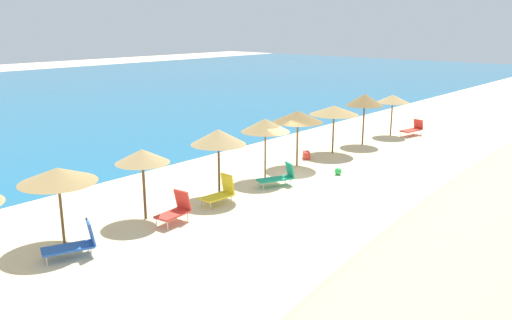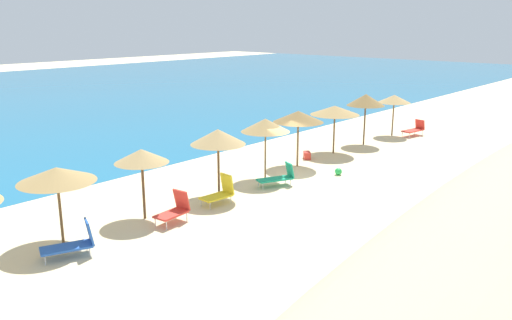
{
  "view_description": "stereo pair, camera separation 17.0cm",
  "coord_description": "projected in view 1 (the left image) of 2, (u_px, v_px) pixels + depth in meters",
  "views": [
    {
      "loc": [
        -18.61,
        -13.74,
        7.03
      ],
      "look_at": [
        -1.36,
        1.19,
        1.02
      ],
      "focal_mm": 36.62,
      "sensor_mm": 36.0,
      "label": 1
    },
    {
      "loc": [
        -18.5,
        -13.87,
        7.03
      ],
      "look_at": [
        -1.36,
        1.19,
        1.02
      ],
      "focal_mm": 36.62,
      "sensor_mm": 36.0,
      "label": 2
    }
  ],
  "objects": [
    {
      "name": "ground_plane",
      "position": [
        295.0,
        180.0,
        24.1
      ],
      "size": [
        160.0,
        160.0,
        0.0
      ],
      "primitive_type": "plane",
      "color": "beige"
    },
    {
      "name": "beach_umbrella_1",
      "position": [
        58.0,
        175.0,
        16.58
      ],
      "size": [
        2.48,
        2.48,
        2.59
      ],
      "color": "brown",
      "rests_on": "ground_plane"
    },
    {
      "name": "beach_umbrella_2",
      "position": [
        142.0,
        156.0,
        18.73
      ],
      "size": [
        1.97,
        1.97,
        2.65
      ],
      "color": "brown",
      "rests_on": "ground_plane"
    },
    {
      "name": "beach_umbrella_3",
      "position": [
        218.0,
        137.0,
        21.15
      ],
      "size": [
        2.27,
        2.27,
        2.87
      ],
      "color": "brown",
      "rests_on": "ground_plane"
    },
    {
      "name": "beach_umbrella_4",
      "position": [
        265.0,
        125.0,
        23.59
      ],
      "size": [
        2.23,
        2.23,
        2.85
      ],
      "color": "brown",
      "rests_on": "ground_plane"
    },
    {
      "name": "beach_umbrella_5",
      "position": [
        298.0,
        117.0,
        25.81
      ],
      "size": [
        2.51,
        2.51,
        2.83
      ],
      "color": "brown",
      "rests_on": "ground_plane"
    },
    {
      "name": "beach_umbrella_6",
      "position": [
        334.0,
        110.0,
        28.48
      ],
      "size": [
        2.69,
        2.69,
        2.66
      ],
      "color": "brown",
      "rests_on": "ground_plane"
    },
    {
      "name": "beach_umbrella_7",
      "position": [
        365.0,
        100.0,
        30.51
      ],
      "size": [
        2.2,
        2.2,
        3.02
      ],
      "color": "brown",
      "rests_on": "ground_plane"
    },
    {
      "name": "beach_umbrella_8",
      "position": [
        393.0,
        99.0,
        33.06
      ],
      "size": [
        2.07,
        2.07,
        2.63
      ],
      "color": "brown",
      "rests_on": "ground_plane"
    },
    {
      "name": "lounge_chair_0",
      "position": [
        75.0,
        243.0,
        16.09
      ],
      "size": [
        1.71,
        1.21,
        1.11
      ],
      "rotation": [
        0.0,
        0.0,
        1.18
      ],
      "color": "blue",
      "rests_on": "ground_plane"
    },
    {
      "name": "lounge_chair_1",
      "position": [
        176.0,
        209.0,
        18.84
      ],
      "size": [
        1.35,
        0.79,
        1.15
      ],
      "rotation": [
        0.0,
        0.0,
        1.67
      ],
      "color": "red",
      "rests_on": "ground_plane"
    },
    {
      "name": "lounge_chair_2",
      "position": [
        221.0,
        192.0,
        20.83
      ],
      "size": [
        1.38,
        0.77,
        1.17
      ],
      "rotation": [
        0.0,
        0.0,
        1.49
      ],
      "color": "yellow",
      "rests_on": "ground_plane"
    },
    {
      "name": "lounge_chair_3",
      "position": [
        413.0,
        129.0,
        33.56
      ],
      "size": [
        1.72,
        0.94,
        0.98
      ],
      "rotation": [
        0.0,
        0.0,
        1.39
      ],
      "color": "red",
      "rests_on": "ground_plane"
    },
    {
      "name": "lounge_chair_4",
      "position": [
        279.0,
        177.0,
        23.14
      ],
      "size": [
        1.74,
        1.23,
        1.02
      ],
      "rotation": [
        0.0,
        0.0,
        1.14
      ],
      "color": "#199972",
      "rests_on": "ground_plane"
    },
    {
      "name": "beach_ball",
      "position": [
        338.0,
        171.0,
        24.88
      ],
      "size": [
        0.34,
        0.34,
        0.34
      ],
      "primitive_type": "sphere",
      "color": "green",
      "rests_on": "ground_plane"
    },
    {
      "name": "cooler_box",
      "position": [
        306.0,
        155.0,
        27.85
      ],
      "size": [
        0.66,
        0.65,
        0.38
      ],
      "primitive_type": "cube",
      "rotation": [
        0.0,
        0.0,
        0.75
      ],
      "color": "red",
      "rests_on": "ground_plane"
    }
  ]
}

